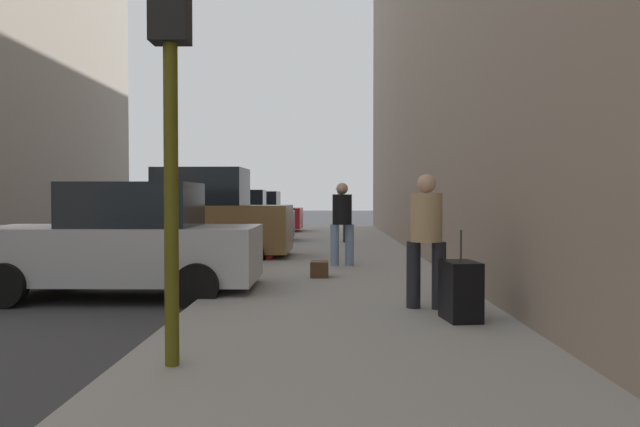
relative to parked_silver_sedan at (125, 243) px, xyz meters
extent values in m
cube|color=gray|center=(3.35, 0.91, -0.77)|extent=(4.00, 40.00, 0.15)
cube|color=#B7BABF|center=(-0.05, 0.00, -0.16)|extent=(4.20, 1.84, 0.84)
cube|color=black|center=(0.15, 0.00, 0.59)|extent=(1.89, 1.57, 0.70)
cylinder|color=black|center=(-1.41, 0.92, -0.53)|extent=(0.64, 0.22, 0.64)
cylinder|color=black|center=(-1.41, -0.92, -0.53)|extent=(0.64, 0.22, 0.64)
cylinder|color=black|center=(1.32, 0.92, -0.53)|extent=(0.64, 0.22, 0.64)
cylinder|color=black|center=(1.32, -0.92, -0.53)|extent=(0.64, 0.22, 0.64)
cube|color=brown|center=(-0.05, 5.18, -0.03)|extent=(4.66, 1.98, 1.10)
cube|color=black|center=(0.15, 5.18, 0.95)|extent=(2.12, 1.63, 0.90)
cylinder|color=black|center=(-1.51, 6.15, -0.53)|extent=(0.65, 0.24, 0.64)
cylinder|color=black|center=(-1.57, 4.31, -0.53)|extent=(0.65, 0.24, 0.64)
cylinder|color=black|center=(1.48, 6.05, -0.53)|extent=(0.65, 0.24, 0.64)
cylinder|color=black|center=(1.42, 4.22, -0.53)|extent=(0.65, 0.24, 0.64)
cube|color=navy|center=(-0.05, 10.52, -0.16)|extent=(4.25, 1.96, 0.84)
cube|color=black|center=(0.15, 10.52, 0.59)|extent=(1.93, 1.62, 0.70)
cylinder|color=black|center=(-1.44, 11.40, -0.53)|extent=(0.65, 0.24, 0.64)
cylinder|color=black|center=(-1.38, 9.56, -0.53)|extent=(0.65, 0.24, 0.64)
cylinder|color=black|center=(1.29, 11.48, -0.53)|extent=(0.65, 0.24, 0.64)
cylinder|color=black|center=(1.34, 9.64, -0.53)|extent=(0.65, 0.24, 0.64)
cube|color=#B2191E|center=(-0.05, 16.18, -0.16)|extent=(4.26, 1.98, 0.84)
cube|color=black|center=(0.15, 16.17, 0.59)|extent=(1.94, 1.62, 0.70)
cylinder|color=black|center=(-1.38, 17.15, -0.53)|extent=(0.65, 0.24, 0.64)
cylinder|color=black|center=(-1.44, 15.31, -0.53)|extent=(0.65, 0.24, 0.64)
cylinder|color=black|center=(1.35, 17.06, -0.53)|extent=(0.65, 0.24, 0.64)
cylinder|color=black|center=(1.29, 15.22, -0.53)|extent=(0.65, 0.24, 0.64)
cylinder|color=red|center=(1.80, 4.45, -0.42)|extent=(0.22, 0.22, 0.55)
sphere|color=red|center=(1.80, 4.45, -0.09)|extent=(0.20, 0.20, 0.20)
cylinder|color=red|center=(1.64, 4.45, -0.40)|extent=(0.10, 0.09, 0.09)
cylinder|color=red|center=(1.96, 4.45, -0.40)|extent=(0.10, 0.09, 0.09)
cylinder|color=#514C0F|center=(1.85, -4.42, 1.10)|extent=(0.12, 0.12, 3.60)
sphere|color=green|center=(1.85, -4.29, 2.17)|extent=(0.14, 0.14, 0.14)
cylinder|color=black|center=(4.26, -1.67, -0.27)|extent=(0.22, 0.22, 0.85)
cylinder|color=black|center=(4.57, -1.75, -0.27)|extent=(0.22, 0.22, 0.85)
cylinder|color=tan|center=(4.41, -1.71, 0.46)|extent=(0.49, 0.49, 0.62)
sphere|color=tan|center=(4.41, -1.71, 0.89)|extent=(0.24, 0.24, 0.24)
cylinder|color=#728CB2|center=(3.61, 3.28, -0.27)|extent=(0.22, 0.22, 0.85)
cylinder|color=#728CB2|center=(3.30, 3.19, -0.27)|extent=(0.22, 0.22, 0.85)
cylinder|color=black|center=(3.45, 3.23, 0.46)|extent=(0.49, 0.49, 0.62)
sphere|color=tan|center=(3.45, 3.23, 0.89)|extent=(0.24, 0.24, 0.24)
cylinder|color=#333338|center=(3.72, 9.80, -0.27)|extent=(0.21, 0.21, 0.85)
cylinder|color=#333338|center=(3.40, 9.75, -0.27)|extent=(0.21, 0.21, 0.85)
cylinder|color=#4C5156|center=(3.56, 9.78, 0.46)|extent=(0.46, 0.46, 0.62)
sphere|color=beige|center=(3.56, 9.78, 0.89)|extent=(0.24, 0.24, 0.24)
cylinder|color=black|center=(3.56, 9.78, 0.96)|extent=(0.34, 0.34, 0.02)
cylinder|color=black|center=(3.56, 9.78, 1.02)|extent=(0.23, 0.23, 0.11)
cube|color=black|center=(4.69, -2.46, -0.36)|extent=(0.43, 0.60, 0.68)
cylinder|color=#333333|center=(4.69, -2.46, 0.16)|extent=(0.02, 0.02, 0.36)
cube|color=#472D19|center=(3.01, 1.40, -0.56)|extent=(0.32, 0.44, 0.28)
camera|label=1|loc=(3.17, -9.62, 0.72)|focal=35.00mm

